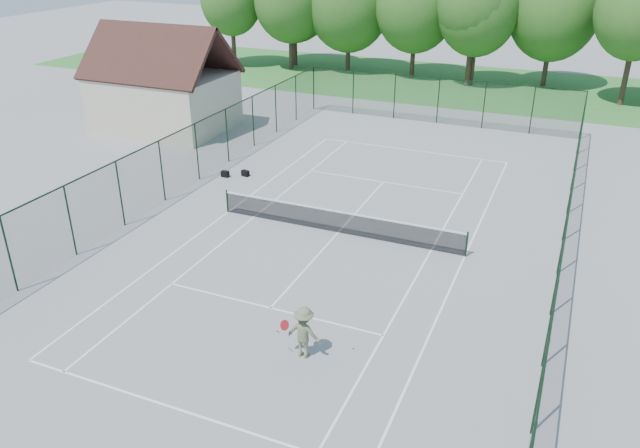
{
  "coord_description": "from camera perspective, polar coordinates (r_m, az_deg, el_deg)",
  "views": [
    {
      "loc": [
        8.74,
        -22.54,
        12.04
      ],
      "look_at": [
        0.0,
        -2.0,
        1.3
      ],
      "focal_mm": 35.0,
      "sensor_mm": 36.0,
      "label": 1
    }
  ],
  "objects": [
    {
      "name": "grass_far",
      "position": [
        54.6,
        13.58,
        12.27
      ],
      "size": [
        80.0,
        16.0,
        0.01
      ],
      "primitive_type": "cube",
      "color": "#377D34",
      "rests_on": "ground"
    },
    {
      "name": "tennis_player",
      "position": [
        19.23,
        -1.48,
        -9.87
      ],
      "size": [
        1.96,
        0.94,
        1.71
      ],
      "color": "#646A4B",
      "rests_on": "ground"
    },
    {
      "name": "ground",
      "position": [
        27.0,
        1.66,
        -0.79
      ],
      "size": [
        140.0,
        140.0,
        0.0
      ],
      "primitive_type": "plane",
      "color": "gray",
      "rests_on": "ground"
    },
    {
      "name": "sports_bag_b",
      "position": [
        33.35,
        -6.84,
        4.63
      ],
      "size": [
        0.44,
        0.32,
        0.31
      ],
      "primitive_type": "cube",
      "rotation": [
        0.0,
        0.0,
        -0.21
      ],
      "color": "black",
      "rests_on": "ground"
    },
    {
      "name": "tennis_net",
      "position": [
        26.75,
        1.68,
        0.31
      ],
      "size": [
        11.08,
        0.08,
        1.1
      ],
      "color": "black",
      "rests_on": "ground"
    },
    {
      "name": "court_lines",
      "position": [
        27.0,
        1.66,
        -0.79
      ],
      "size": [
        11.05,
        23.85,
        0.01
      ],
      "color": "white",
      "rests_on": "ground"
    },
    {
      "name": "sports_bag_a",
      "position": [
        33.37,
        -8.67,
        4.55
      ],
      "size": [
        0.41,
        0.25,
        0.32
      ],
      "primitive_type": "cube",
      "rotation": [
        0.0,
        0.0,
        -0.02
      ],
      "color": "black",
      "rests_on": "ground"
    },
    {
      "name": "fence_enclosure",
      "position": [
        26.34,
        1.7,
        2.25
      ],
      "size": [
        18.05,
        36.05,
        3.02
      ],
      "color": "#1B3822",
      "rests_on": "ground"
    },
    {
      "name": "tree_line_far",
      "position": [
        53.6,
        14.27,
        18.48
      ],
      "size": [
        39.4,
        6.4,
        9.7
      ],
      "color": "#432F24",
      "rests_on": "ground"
    },
    {
      "name": "utility_building",
      "position": [
        41.83,
        -14.21,
        12.62
      ],
      "size": [
        8.6,
        6.27,
        6.63
      ],
      "color": "beige",
      "rests_on": "ground"
    }
  ]
}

